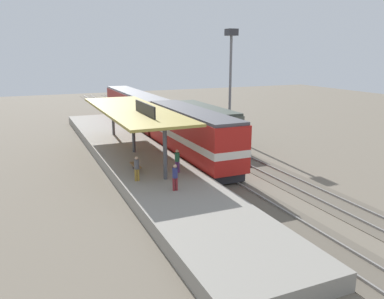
% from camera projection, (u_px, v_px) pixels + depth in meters
% --- Properties ---
extents(ground_plane, '(120.00, 120.00, 0.00)m').
position_uv_depth(ground_plane, '(203.00, 154.00, 36.49)').
color(ground_plane, '#706656').
extents(track_near, '(3.20, 110.00, 0.16)m').
position_uv_depth(track_near, '(183.00, 156.00, 35.70)').
color(track_near, '#5F5649').
rests_on(track_near, ground).
extents(track_far, '(3.20, 110.00, 0.16)m').
position_uv_depth(track_far, '(227.00, 151.00, 37.49)').
color(track_far, '#5F5649').
rests_on(track_far, ground).
extents(platform, '(6.00, 44.00, 0.90)m').
position_uv_depth(platform, '(134.00, 157.00, 33.81)').
color(platform, gray).
rests_on(platform, ground).
extents(station_canopy, '(5.20, 18.00, 4.70)m').
position_uv_depth(station_canopy, '(133.00, 111.00, 32.72)').
color(station_canopy, '#47474C').
rests_on(station_canopy, platform).
extents(platform_bench, '(0.44, 1.70, 0.50)m').
position_uv_depth(platform_bench, '(135.00, 165.00, 28.20)').
color(platform_bench, '#333338').
rests_on(platform_bench, platform).
extents(locomotive, '(2.93, 14.43, 4.44)m').
position_uv_depth(locomotive, '(192.00, 135.00, 33.36)').
color(locomotive, '#28282D').
rests_on(locomotive, track_near).
extents(passenger_carriage_single, '(2.90, 20.00, 4.24)m').
position_uv_depth(passenger_carriage_single, '(135.00, 109.00, 49.36)').
color(passenger_carriage_single, '#28282D').
rests_on(passenger_carriage_single, track_near).
extents(freight_car, '(2.80, 12.00, 3.54)m').
position_uv_depth(freight_car, '(204.00, 122.00, 41.69)').
color(freight_car, '#28282D').
rests_on(freight_car, track_far).
extents(light_mast, '(1.10, 1.10, 11.70)m').
position_uv_depth(light_mast, '(231.00, 61.00, 41.47)').
color(light_mast, slate).
rests_on(light_mast, ground).
extents(person_waiting, '(0.34, 0.34, 1.71)m').
position_uv_depth(person_waiting, '(175.00, 176.00, 24.16)').
color(person_waiting, maroon).
rests_on(person_waiting, platform).
extents(person_walking, '(0.34, 0.34, 1.71)m').
position_uv_depth(person_walking, '(137.00, 167.00, 25.98)').
color(person_walking, olive).
rests_on(person_walking, platform).
extents(person_boarding, '(0.34, 0.34, 1.71)m').
position_uv_depth(person_boarding, '(177.00, 160.00, 27.78)').
color(person_boarding, '#663375').
rests_on(person_boarding, platform).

